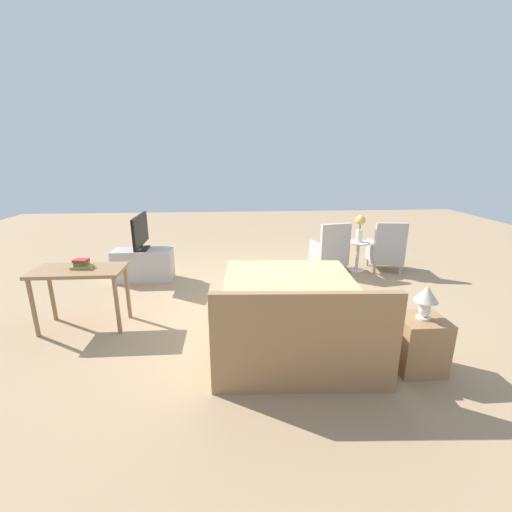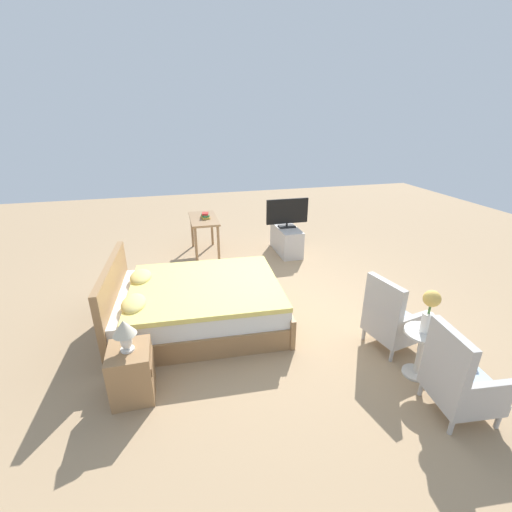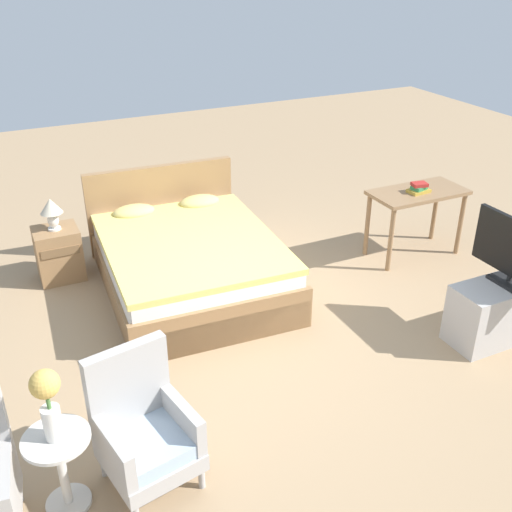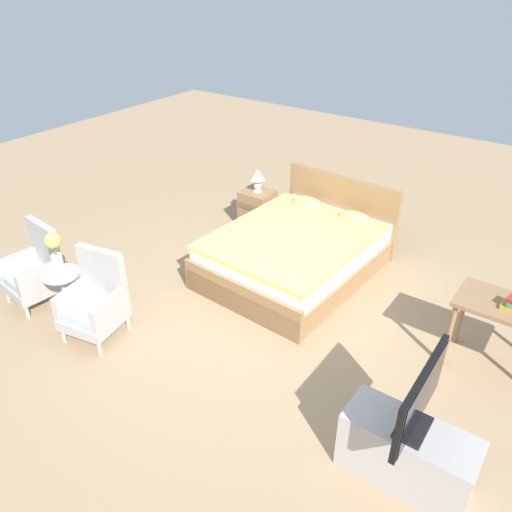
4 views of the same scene
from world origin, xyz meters
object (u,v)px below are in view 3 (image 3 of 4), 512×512
at_px(side_table, 61,463).
at_px(vanity_desk, 417,201).
at_px(armchair_by_window_right, 144,432).
at_px(table_lamp, 51,210).
at_px(tv_stand, 502,310).
at_px(flower_vase, 47,398).
at_px(nightstand, 59,254).
at_px(book_stack, 419,188).
at_px(bed, 188,260).

xyz_separation_m(side_table, vanity_desk, (4.08, 1.83, 0.29)).
bearing_deg(side_table, armchair_by_window_right, 1.00).
xyz_separation_m(table_lamp, tv_stand, (3.31, -2.75, -0.49)).
distance_m(side_table, flower_vase, 0.50).
xyz_separation_m(armchair_by_window_right, side_table, (-0.51, -0.01, -0.03)).
height_order(side_table, nightstand, side_table).
bearing_deg(armchair_by_window_right, tv_stand, 3.55).
distance_m(armchair_by_window_right, flower_vase, 0.70).
xyz_separation_m(side_table, tv_stand, (3.76, 0.21, -0.08)).
distance_m(nightstand, book_stack, 3.82).
bearing_deg(side_table, flower_vase, -135.00).
xyz_separation_m(armchair_by_window_right, flower_vase, (-0.51, -0.01, 0.47)).
height_order(nightstand, table_lamp, table_lamp).
bearing_deg(vanity_desk, bed, 171.03).
relative_size(armchair_by_window_right, tv_stand, 0.96).
height_order(bed, tv_stand, bed).
xyz_separation_m(armchair_by_window_right, vanity_desk, (3.57, 1.82, 0.26)).
bearing_deg(side_table, book_stack, 23.86).
xyz_separation_m(vanity_desk, book_stack, (-0.03, -0.04, 0.16)).
relative_size(bed, vanity_desk, 2.18).
xyz_separation_m(flower_vase, table_lamp, (0.45, 2.96, -0.08)).
relative_size(armchair_by_window_right, flower_vase, 1.93).
relative_size(armchair_by_window_right, side_table, 1.67).
bearing_deg(vanity_desk, nightstand, 162.74).
bearing_deg(book_stack, bed, 170.13).
bearing_deg(table_lamp, nightstand, -90.00).
relative_size(bed, side_table, 4.11).
distance_m(bed, tv_stand, 2.96).
xyz_separation_m(bed, armchair_by_window_right, (-1.07, -2.21, 0.08)).
xyz_separation_m(tv_stand, book_stack, (0.30, 1.58, 0.53)).
relative_size(bed, flower_vase, 4.74).
xyz_separation_m(tv_stand, vanity_desk, (0.32, 1.62, 0.37)).
relative_size(table_lamp, tv_stand, 0.34).
relative_size(tv_stand, book_stack, 4.02).
distance_m(bed, book_stack, 2.55).
distance_m(side_table, nightstand, 2.99).
xyz_separation_m(flower_vase, nightstand, (0.45, 2.96, -0.57)).
relative_size(bed, nightstand, 4.13).
bearing_deg(armchair_by_window_right, flower_vase, -179.00).
bearing_deg(flower_vase, armchair_by_window_right, 1.00).
height_order(armchair_by_window_right, nightstand, armchair_by_window_right).
bearing_deg(bed, vanity_desk, -8.97).
distance_m(flower_vase, table_lamp, 2.99).
distance_m(armchair_by_window_right, table_lamp, 2.97).
bearing_deg(table_lamp, bed, -32.92).
bearing_deg(book_stack, nightstand, 162.09).
relative_size(nightstand, book_stack, 2.29).
xyz_separation_m(nightstand, vanity_desk, (3.63, -1.13, 0.36)).
bearing_deg(vanity_desk, flower_vase, -155.87).
bearing_deg(book_stack, tv_stand, -100.58).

